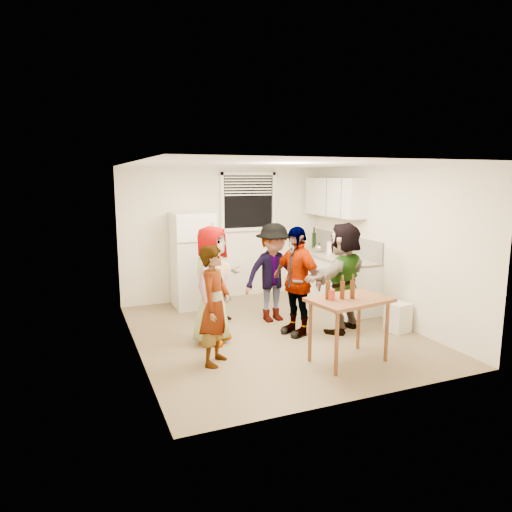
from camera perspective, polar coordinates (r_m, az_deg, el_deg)
name	(u,v)px	position (r m, az deg, el deg)	size (l,w,h in m)	color
room	(274,333)	(6.98, 2.23, -9.55)	(4.00, 4.50, 2.50)	silver
window	(248,202)	(8.81, -0.96, 6.81)	(1.12, 0.10, 1.06)	white
refrigerator	(193,260)	(8.25, -7.90, -0.49)	(0.70, 0.70, 1.70)	white
counter_lower	(332,280)	(8.61, 9.44, -2.95)	(0.60, 2.20, 0.86)	white
countertop	(332,256)	(8.52, 9.53, 0.00)	(0.64, 2.22, 0.04)	#BAB198
backsplash	(346,244)	(8.64, 11.18, 1.43)	(0.03, 2.20, 0.36)	#B1ADA3
upper_cabinets	(334,197)	(8.65, 9.77, 7.27)	(0.34, 1.60, 0.70)	white
kettle	(319,252)	(8.83, 7.91, 0.52)	(0.23, 0.19, 0.19)	silver
paper_towel	(330,254)	(8.56, 9.19, 0.19)	(0.11, 0.11, 0.24)	white
wine_bottle	(314,249)	(9.22, 7.23, 0.92)	(0.08, 0.08, 0.32)	black
beer_bottle_counter	(347,261)	(7.93, 11.36, -0.65)	(0.05, 0.05, 0.20)	#47230C
blue_cup	(345,262)	(7.84, 11.09, -0.76)	(0.10, 0.10, 0.13)	#0908BD
picture_frame	(333,247)	(8.92, 9.54, 1.06)	(0.02, 0.18, 0.15)	gold
trash_bin	(398,315)	(7.29, 17.34, -7.09)	(0.30, 0.30, 0.44)	silver
serving_table	(347,361)	(6.08, 11.34, -12.75)	(0.98, 0.65, 0.83)	brown
beer_bottle_table	(342,299)	(5.77, 10.71, -5.28)	(0.06, 0.06, 0.22)	#47230C
red_cup	(331,299)	(5.73, 9.35, -5.35)	(0.09, 0.09, 0.12)	#B53121
guest_grey	(213,341)	(6.66, -5.42, -10.57)	(0.81, 1.66, 0.53)	gray
guest_stripe	(216,363)	(5.94, -5.06, -13.16)	(0.55, 1.50, 0.36)	#141933
guest_back_left	(219,320)	(7.57, -4.68, -8.02)	(0.74, 1.53, 0.58)	brown
guest_back_right	(273,320)	(7.55, 2.16, -8.03)	(1.03, 1.60, 0.59)	#414147
guest_black	(295,334)	(6.96, 4.95, -9.64)	(0.95, 1.62, 0.40)	black
guest_orange	(342,330)	(7.21, 10.67, -9.09)	(1.54, 1.66, 0.49)	#C56F52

